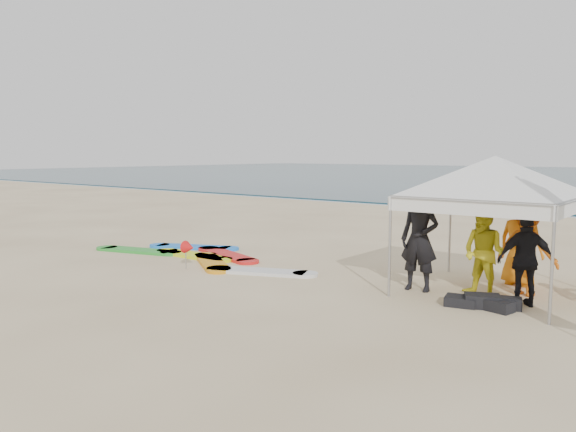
# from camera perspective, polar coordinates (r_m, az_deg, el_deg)

# --- Properties ---
(ground) EXTENTS (120.00, 120.00, 0.00)m
(ground) POSITION_cam_1_polar(r_m,az_deg,el_deg) (10.85, -10.57, -7.35)
(ground) COLOR beige
(ground) RESTS_ON ground
(shoreline_foam) EXTENTS (160.00, 1.20, 0.01)m
(shoreline_foam) POSITION_cam_1_polar(r_m,az_deg,el_deg) (26.44, 20.75, 0.44)
(shoreline_foam) COLOR silver
(shoreline_foam) RESTS_ON ground
(person_black_a) EXTENTS (0.75, 0.54, 1.93)m
(person_black_a) POSITION_cam_1_polar(r_m,az_deg,el_deg) (10.71, 13.22, -2.33)
(person_black_a) COLOR black
(person_black_a) RESTS_ON ground
(person_yellow) EXTENTS (0.90, 0.78, 1.60)m
(person_yellow) POSITION_cam_1_polar(r_m,az_deg,el_deg) (10.60, 19.25, -3.51)
(person_yellow) COLOR yellow
(person_yellow) RESTS_ON ground
(person_orange_a) EXTENTS (1.15, 0.72, 1.70)m
(person_orange_a) POSITION_cam_1_polar(r_m,az_deg,el_deg) (10.99, 23.12, -3.07)
(person_orange_a) COLOR #CF5C12
(person_orange_a) RESTS_ON ground
(person_black_b) EXTENTS (0.97, 0.86, 1.58)m
(person_black_b) POSITION_cam_1_polar(r_m,az_deg,el_deg) (10.17, 23.01, -4.13)
(person_black_b) COLOR black
(person_black_b) RESTS_ON ground
(person_orange_b) EXTENTS (0.93, 0.68, 1.74)m
(person_orange_b) POSITION_cam_1_polar(r_m,az_deg,el_deg) (11.73, 22.55, -2.35)
(person_orange_b) COLOR orange
(person_orange_b) RESTS_ON ground
(canopy_tent) EXTENTS (3.81, 3.81, 2.87)m
(canopy_tent) POSITION_cam_1_polar(r_m,az_deg,el_deg) (10.72, 20.31, 5.69)
(canopy_tent) COLOR #A5A5A8
(canopy_tent) RESTS_ON ground
(marker_pennant) EXTENTS (0.28, 0.28, 0.64)m
(marker_pennant) POSITION_cam_1_polar(r_m,az_deg,el_deg) (12.52, -10.00, -3.18)
(marker_pennant) COLOR #A5A5A8
(marker_pennant) RESTS_ON ground
(gear_pile) EXTENTS (1.22, 0.73, 0.22)m
(gear_pile) POSITION_cam_1_polar(r_m,az_deg,el_deg) (9.96, 19.28, -8.28)
(gear_pile) COLOR black
(gear_pile) RESTS_ON ground
(surfboard_spread) EXTENTS (6.28, 2.59, 0.07)m
(surfboard_spread) POSITION_cam_1_polar(r_m,az_deg,el_deg) (13.99, -8.75, -4.06)
(surfboard_spread) COLOR orange
(surfboard_spread) RESTS_ON ground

